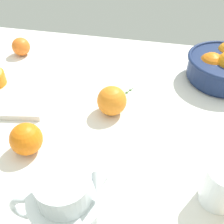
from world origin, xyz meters
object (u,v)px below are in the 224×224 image
(juice_glass, at_px, (221,188))
(loose_orange_3, at_px, (21,47))
(loose_orange_0, at_px, (112,101))
(loose_orange_1, at_px, (26,139))
(juice_pitcher, at_px, (69,215))
(cutting_board, at_px, (4,94))

(juice_glass, relative_size, loose_orange_3, 1.43)
(loose_orange_0, distance_m, loose_orange_1, 0.25)
(loose_orange_1, xyz_separation_m, loose_orange_3, (-0.23, 0.43, -0.01))
(juice_pitcher, height_order, cutting_board, juice_pitcher)
(juice_pitcher, xyz_separation_m, loose_orange_0, (0.00, 0.36, -0.03))
(loose_orange_1, distance_m, loose_orange_3, 0.49)
(loose_orange_1, bearing_deg, loose_orange_0, 46.69)
(cutting_board, bearing_deg, juice_glass, -20.66)
(juice_glass, xyz_separation_m, loose_orange_0, (-0.27, 0.23, 0.00))
(loose_orange_0, bearing_deg, cutting_board, 179.55)
(juice_glass, distance_m, loose_orange_3, 0.82)
(juice_pitcher, distance_m, cutting_board, 0.50)
(juice_glass, bearing_deg, juice_pitcher, -154.30)
(juice_glass, height_order, cutting_board, juice_glass)
(juice_glass, height_order, loose_orange_0, juice_glass)
(loose_orange_0, height_order, loose_orange_3, loose_orange_0)
(loose_orange_3, bearing_deg, loose_orange_0, -32.49)
(cutting_board, xyz_separation_m, loose_orange_3, (-0.06, 0.25, 0.02))
(loose_orange_1, bearing_deg, juice_glass, -5.83)
(juice_pitcher, bearing_deg, loose_orange_3, 122.85)
(cutting_board, xyz_separation_m, loose_orange_1, (0.16, -0.18, 0.03))
(juice_glass, bearing_deg, loose_orange_1, 174.17)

